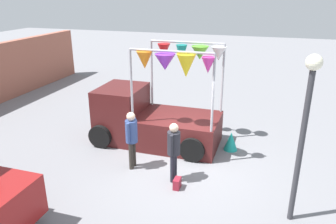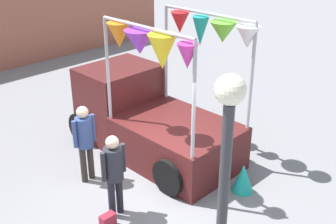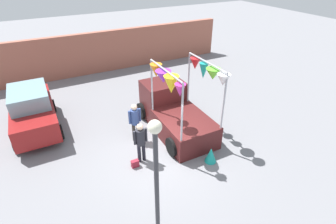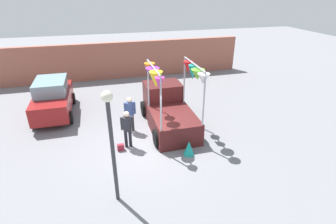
{
  "view_description": "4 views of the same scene",
  "coord_description": "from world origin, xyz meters",
  "px_view_note": "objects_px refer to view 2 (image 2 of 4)",
  "views": [
    {
      "loc": [
        -8.06,
        -2.15,
        4.81
      ],
      "look_at": [
        1.04,
        0.74,
        1.25
      ],
      "focal_mm": 35.0,
      "sensor_mm": 36.0,
      "label": 1
    },
    {
      "loc": [
        -4.55,
        -5.16,
        5.04
      ],
      "look_at": [
        0.93,
        0.33,
        1.46
      ],
      "focal_mm": 45.0,
      "sensor_mm": 36.0,
      "label": 2
    },
    {
      "loc": [
        -3.33,
        -7.14,
        6.68
      ],
      "look_at": [
        0.75,
        0.75,
        1.34
      ],
      "focal_mm": 28.0,
      "sensor_mm": 36.0,
      "label": 3
    },
    {
      "loc": [
        -1.58,
        -9.49,
        6.16
      ],
      "look_at": [
        1.04,
        0.16,
        1.34
      ],
      "focal_mm": 28.0,
      "sensor_mm": 36.0,
      "label": 4
    }
  ],
  "objects_px": {
    "person_vendor": "(85,137)",
    "folded_kite_bundle_teal": "(243,178)",
    "handbag": "(108,221)",
    "street_lamp": "(224,185)",
    "person_customer": "(114,169)",
    "vendor_truck": "(147,112)"
  },
  "relations": [
    {
      "from": "handbag",
      "to": "street_lamp",
      "type": "xyz_separation_m",
      "value": [
        -0.38,
        -2.75,
        2.3
      ]
    },
    {
      "from": "handbag",
      "to": "vendor_truck",
      "type": "bearing_deg",
      "value": 33.92
    },
    {
      "from": "person_customer",
      "to": "folded_kite_bundle_teal",
      "type": "height_order",
      "value": "person_customer"
    },
    {
      "from": "person_customer",
      "to": "handbag",
      "type": "relative_size",
      "value": 5.87
    },
    {
      "from": "person_customer",
      "to": "handbag",
      "type": "xyz_separation_m",
      "value": [
        -0.35,
        -0.2,
        -0.85
      ]
    },
    {
      "from": "vendor_truck",
      "to": "handbag",
      "type": "height_order",
      "value": "vendor_truck"
    },
    {
      "from": "vendor_truck",
      "to": "person_customer",
      "type": "relative_size",
      "value": 2.46
    },
    {
      "from": "handbag",
      "to": "street_lamp",
      "type": "relative_size",
      "value": 0.08
    },
    {
      "from": "person_vendor",
      "to": "handbag",
      "type": "distance_m",
      "value": 1.87
    },
    {
      "from": "person_customer",
      "to": "folded_kite_bundle_teal",
      "type": "bearing_deg",
      "value": -28.41
    },
    {
      "from": "person_customer",
      "to": "street_lamp",
      "type": "relative_size",
      "value": 0.44
    },
    {
      "from": "handbag",
      "to": "street_lamp",
      "type": "height_order",
      "value": "street_lamp"
    },
    {
      "from": "person_customer",
      "to": "handbag",
      "type": "bearing_deg",
      "value": -150.26
    },
    {
      "from": "person_vendor",
      "to": "folded_kite_bundle_teal",
      "type": "height_order",
      "value": "person_vendor"
    },
    {
      "from": "person_vendor",
      "to": "street_lamp",
      "type": "distance_m",
      "value": 4.61
    },
    {
      "from": "folded_kite_bundle_teal",
      "to": "vendor_truck",
      "type": "bearing_deg",
      "value": 93.24
    },
    {
      "from": "folded_kite_bundle_teal",
      "to": "street_lamp",
      "type": "bearing_deg",
      "value": -150.19
    },
    {
      "from": "person_customer",
      "to": "handbag",
      "type": "height_order",
      "value": "person_customer"
    },
    {
      "from": "vendor_truck",
      "to": "person_vendor",
      "type": "relative_size",
      "value": 2.39
    },
    {
      "from": "person_customer",
      "to": "person_vendor",
      "type": "xyz_separation_m",
      "value": [
        0.3,
        1.32,
        0.03
      ]
    },
    {
      "from": "folded_kite_bundle_teal",
      "to": "handbag",
      "type": "bearing_deg",
      "value": 158.58
    },
    {
      "from": "vendor_truck",
      "to": "folded_kite_bundle_teal",
      "type": "relative_size",
      "value": 6.74
    }
  ]
}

